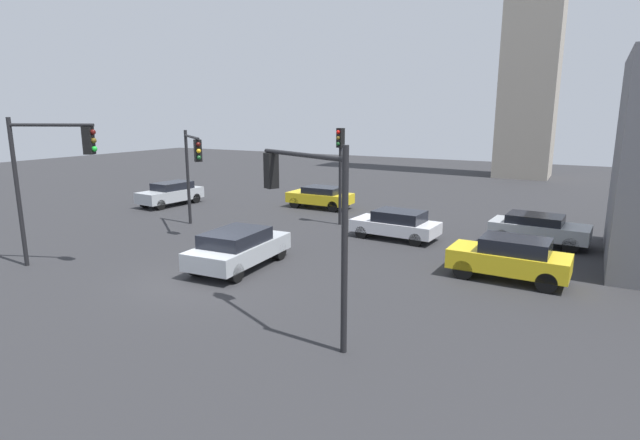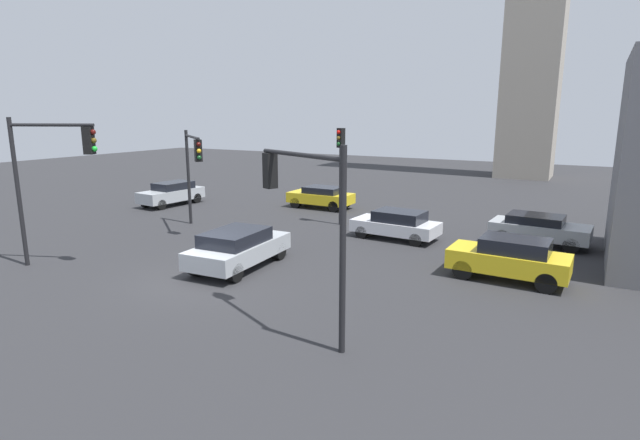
{
  "view_description": "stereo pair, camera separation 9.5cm",
  "coord_description": "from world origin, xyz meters",
  "views": [
    {
      "loc": [
        11.81,
        -12.72,
        5.84
      ],
      "look_at": [
        1.6,
        5.78,
        1.27
      ],
      "focal_mm": 27.88,
      "sensor_mm": 36.0,
      "label": 1
    },
    {
      "loc": [
        11.89,
        -12.67,
        5.84
      ],
      "look_at": [
        1.6,
        5.78,
        1.27
      ],
      "focal_mm": 27.88,
      "sensor_mm": 36.0,
      "label": 2
    }
  ],
  "objects": [
    {
      "name": "car_1",
      "position": [
        9.54,
        5.3,
        0.82
      ],
      "size": [
        4.09,
        1.85,
        1.55
      ],
      "rotation": [
        0.0,
        0.0,
        3.11
      ],
      "color": "yellow",
      "rests_on": "ground_plane"
    },
    {
      "name": "car_2",
      "position": [
        -2.92,
        14.02,
        0.73
      ],
      "size": [
        3.97,
        1.83,
        1.36
      ],
      "rotation": [
        0.0,
        0.0,
        3.14
      ],
      "color": "yellow",
      "rests_on": "ground_plane"
    },
    {
      "name": "ground_plane",
      "position": [
        0.0,
        0.0,
        0.0
      ],
      "size": [
        101.24,
        101.24,
        0.0
      ],
      "primitive_type": "plane",
      "color": "#2D2D30"
    },
    {
      "name": "traffic_light_2",
      "position": [
        -5.48,
        5.63,
        3.56
      ],
      "size": [
        3.15,
        2.5,
        4.96
      ],
      "rotation": [
        0.0,
        0.0,
        -0.66
      ],
      "color": "black",
      "rests_on": "ground_plane"
    },
    {
      "name": "car_4",
      "position": [
        3.94,
        8.98,
        0.71
      ],
      "size": [
        4.1,
        2.04,
        1.36
      ],
      "rotation": [
        0.0,
        0.0,
        3.08
      ],
      "color": "silver",
      "rests_on": "ground_plane"
    },
    {
      "name": "car_3",
      "position": [
        -11.83,
        10.25,
        0.78
      ],
      "size": [
        2.01,
        4.36,
        1.48
      ],
      "rotation": [
        0.0,
        0.0,
        -1.64
      ],
      "color": "#ADB2B7",
      "rests_on": "ground_plane"
    },
    {
      "name": "car_5",
      "position": [
        9.9,
        11.14,
        0.74
      ],
      "size": [
        4.25,
        2.12,
        1.35
      ],
      "rotation": [
        0.0,
        0.0,
        -0.06
      ],
      "color": "#ADB2B7",
      "rests_on": "ground_plane"
    },
    {
      "name": "traffic_light_1",
      "position": [
        -5.82,
        -1.44,
        4.02
      ],
      "size": [
        3.21,
        1.44,
        5.68
      ],
      "rotation": [
        0.0,
        0.0,
        0.38
      ],
      "color": "black",
      "rests_on": "ground_plane"
    },
    {
      "name": "traffic_light_3",
      "position": [
        5.29,
        -1.76,
        3.61
      ],
      "size": [
        3.37,
        1.65,
        5.12
      ],
      "rotation": [
        0.0,
        0.0,
        2.72
      ],
      "color": "black",
      "rests_on": "ground_plane"
    },
    {
      "name": "traffic_light_0",
      "position": [
        0.22,
        10.43,
        3.54
      ],
      "size": [
        0.38,
        0.49,
        5.07
      ],
      "rotation": [
        0.0,
        0.0,
        -1.8
      ],
      "color": "black",
      "rests_on": "ground_plane"
    },
    {
      "name": "car_0",
      "position": [
        0.22,
        1.81,
        0.79
      ],
      "size": [
        2.28,
        4.63,
        1.49
      ],
      "rotation": [
        0.0,
        0.0,
        1.63
      ],
      "color": "#ADB2B7",
      "rests_on": "ground_plane"
    }
  ]
}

